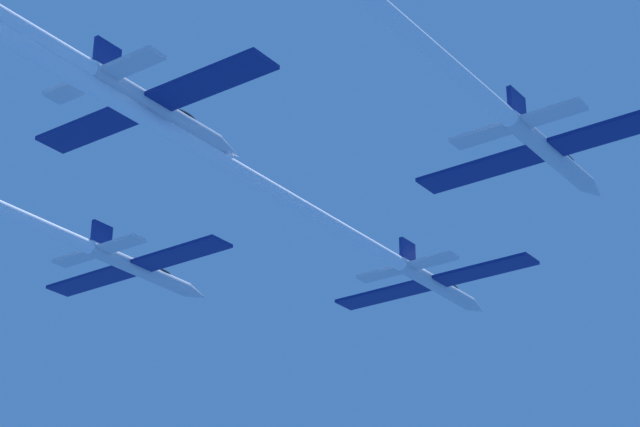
# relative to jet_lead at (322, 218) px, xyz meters

# --- Properties ---
(jet_lead) EXTENTS (17.73, 56.22, 2.94)m
(jet_lead) POSITION_rel_jet_lead_xyz_m (0.00, 0.00, 0.00)
(jet_lead) COLOR silver
(jet_left_wing) EXTENTS (17.73, 48.68, 2.94)m
(jet_left_wing) POSITION_rel_jet_lead_xyz_m (-17.04, -13.23, -0.07)
(jet_left_wing) COLOR silver
(jet_right_wing) EXTENTS (17.73, 47.87, 2.94)m
(jet_right_wing) POSITION_rel_jet_lead_xyz_m (17.74, -12.31, -0.21)
(jet_right_wing) COLOR silver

